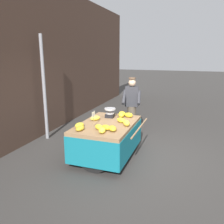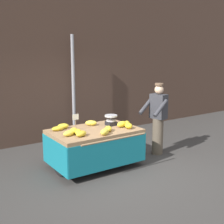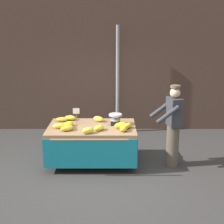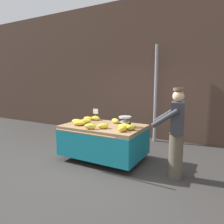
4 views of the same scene
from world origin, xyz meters
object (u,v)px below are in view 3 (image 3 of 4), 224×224
object	(u,v)px
banana_bunch_9	(121,125)
banana_bunch_11	(99,119)
banana_cart	(92,136)
banana_bunch_7	(69,124)
price_sign	(77,112)
banana_bunch_3	(69,126)
banana_bunch_5	(99,128)
street_pole	(118,81)
banana_bunch_6	(70,118)
banana_bunch_2	(124,128)
banana_bunch_4	(62,119)
vendor_person	(173,126)
banana_bunch_1	(67,128)
weighing_scale	(116,119)
banana_bunch_0	(59,126)
banana_bunch_10	(128,126)
banana_bunch_8	(88,130)

from	to	relation	value
banana_bunch_9	banana_bunch_11	distance (m)	0.69
banana_cart	banana_bunch_7	world-z (taller)	banana_bunch_7
price_sign	banana_bunch_3	bearing A→B (deg)	-110.50
banana_bunch_9	banana_bunch_5	bearing A→B (deg)	-163.23
street_pole	banana_bunch_6	bearing A→B (deg)	-123.77
banana_bunch_2	banana_bunch_4	distance (m)	1.49
banana_bunch_4	banana_bunch_6	bearing A→B (deg)	30.72
banana_bunch_3	vendor_person	distance (m)	2.13
banana_bunch_1	banana_bunch_4	xyz separation A→B (m)	(-0.20, 0.64, -0.01)
weighing_scale	banana_bunch_9	world-z (taller)	weighing_scale
banana_bunch_0	banana_bunch_4	bearing A→B (deg)	90.92
street_pole	banana_bunch_11	world-z (taller)	street_pole
banana_bunch_10	vendor_person	world-z (taller)	vendor_person
banana_cart	banana_bunch_9	size ratio (longest dim) A/B	6.53
banana_bunch_2	banana_bunch_6	xyz separation A→B (m)	(-1.16, 0.78, -0.01)
banana_bunch_8	banana_bunch_10	bearing A→B (deg)	22.89
banana_bunch_4	banana_cart	bearing A→B (deg)	-27.33
price_sign	vendor_person	world-z (taller)	vendor_person
banana_bunch_10	banana_bunch_0	bearing A→B (deg)	-179.64
weighing_scale	banana_bunch_6	bearing A→B (deg)	161.54
price_sign	banana_bunch_8	size ratio (longest dim) A/B	1.37
banana_bunch_4	banana_bunch_6	size ratio (longest dim) A/B	1.12
banana_cart	price_sign	bearing A→B (deg)	151.05
banana_bunch_2	banana_bunch_8	world-z (taller)	banana_bunch_8
banana_bunch_3	banana_bunch_8	xyz separation A→B (m)	(0.42, -0.32, 0.01)
price_sign	vendor_person	distance (m)	2.04
banana_bunch_7	banana_bunch_10	distance (m)	1.24
weighing_scale	banana_bunch_2	world-z (taller)	weighing_scale
banana_cart	vendor_person	xyz separation A→B (m)	(1.67, -0.14, 0.26)
banana_bunch_9	weighing_scale	bearing A→B (deg)	113.43
banana_bunch_4	banana_bunch_6	xyz separation A→B (m)	(0.17, 0.10, 0.01)
banana_bunch_1	banana_bunch_2	size ratio (longest dim) A/B	1.29
street_pole	banana_bunch_3	bearing A→B (deg)	-115.12
banana_bunch_3	banana_bunch_9	distance (m)	1.07
weighing_scale	price_sign	distance (m)	0.85
street_pole	banana_bunch_11	distance (m)	1.86
banana_bunch_6	banana_bunch_8	distance (m)	1.03
banana_bunch_8	vendor_person	distance (m)	1.74
banana_bunch_9	banana_bunch_8	bearing A→B (deg)	-153.64
banana_bunch_5	vendor_person	distance (m)	1.51
price_sign	banana_bunch_11	world-z (taller)	price_sign
banana_bunch_3	banana_bunch_7	distance (m)	0.15
banana_bunch_5	banana_bunch_10	xyz separation A→B (m)	(0.59, 0.15, 0.00)
street_pole	vendor_person	size ratio (longest dim) A/B	1.68
banana_bunch_2	banana_bunch_11	xyz separation A→B (m)	(-0.53, 0.68, -0.00)
banana_cart	banana_bunch_7	size ratio (longest dim) A/B	7.41
banana_bunch_2	banana_bunch_6	size ratio (longest dim) A/B	0.87
weighing_scale	banana_bunch_5	xyz separation A→B (m)	(-0.33, -0.39, -0.06)
price_sign	street_pole	bearing A→B (deg)	64.07
banana_bunch_3	banana_bunch_10	xyz separation A→B (m)	(1.22, 0.02, 0.00)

